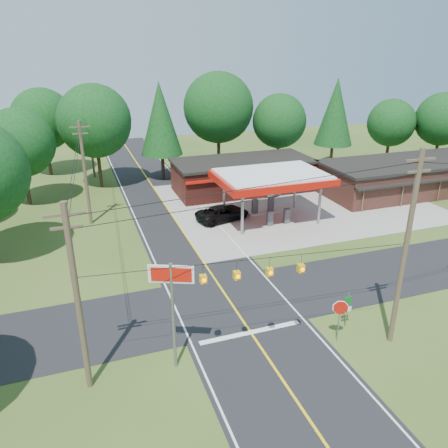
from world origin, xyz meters
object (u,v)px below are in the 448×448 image
object	(u,v)px
sedan_car	(265,188)
big_stop_sign	(172,293)
gas_canopy	(272,179)
suv_car	(223,213)
octagonal_stop_sign	(340,311)

from	to	relation	value
sedan_car	big_stop_sign	bearing A→B (deg)	-144.82
big_stop_sign	sedan_car	bearing A→B (deg)	56.83
big_stop_sign	gas_canopy	bearing A→B (deg)	52.14
suv_car	sedan_car	xyz separation A→B (m)	(7.50, 6.50, -0.03)
suv_car	sedan_car	size ratio (longest dim) A/B	1.28
gas_canopy	big_stop_sign	xyz separation A→B (m)	(-14.00, -18.01, 0.32)
octagonal_stop_sign	suv_car	bearing A→B (deg)	90.00
gas_canopy	suv_car	size ratio (longest dim) A/B	1.95
sedan_car	big_stop_sign	distance (m)	31.31
sedan_car	big_stop_sign	xyz separation A→B (m)	(-17.00, -26.01, 3.87)
octagonal_stop_sign	big_stop_sign	bearing A→B (deg)	173.96
gas_canopy	big_stop_sign	size ratio (longest dim) A/B	1.69
gas_canopy	sedan_car	distance (m)	9.25
suv_car	big_stop_sign	xyz separation A→B (m)	(-9.50, -19.51, 3.84)
suv_car	octagonal_stop_sign	distance (m)	20.56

